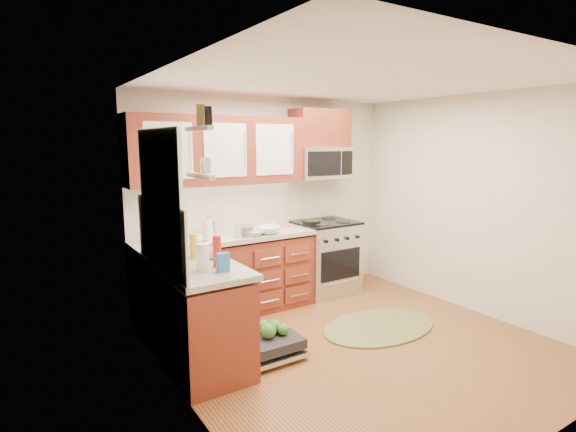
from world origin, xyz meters
TOP-DOWN VIEW (x-y plane):
  - floor at (0.00, 0.00)m, footprint 3.50×3.50m
  - ceiling at (0.00, 0.00)m, footprint 3.50×3.50m
  - wall_back at (0.00, 1.75)m, footprint 3.50×0.04m
  - wall_front at (0.00, -1.75)m, footprint 3.50×0.04m
  - wall_left at (-1.75, 0.00)m, footprint 0.04×3.50m
  - wall_right at (1.75, 0.00)m, footprint 0.04×3.50m
  - base_cabinet_back at (-0.73, 1.45)m, footprint 2.05×0.60m
  - base_cabinet_left at (-1.45, 0.52)m, footprint 0.60×1.25m
  - countertop_back at (-0.72, 1.44)m, footprint 2.07×0.64m
  - countertop_left at (-1.44, 0.53)m, footprint 0.64×1.27m
  - backsplash_back at (-0.73, 1.74)m, footprint 2.05×0.02m
  - backsplash_left at (-1.74, 0.52)m, footprint 0.02×1.25m
  - upper_cabinets at (-0.73, 1.57)m, footprint 2.05×0.35m
  - cabinet_over_mw at (0.68, 1.57)m, footprint 0.76×0.35m
  - range at (0.68, 1.43)m, footprint 0.76×0.64m
  - microwave at (0.68, 1.55)m, footprint 0.76×0.38m
  - sink at (-1.25, 1.42)m, footprint 0.62×0.50m
  - dishwasher at (-0.86, 0.30)m, footprint 0.70×0.60m
  - window at (-1.74, 0.50)m, footprint 0.03×1.05m
  - window_blind at (-1.71, 0.50)m, footprint 0.02×0.96m
  - shelf_upper at (-1.72, -0.35)m, footprint 0.04×0.40m
  - shelf_lower at (-1.72, -0.35)m, footprint 0.04×0.40m
  - rug at (0.47, 0.20)m, footprint 1.46×1.06m
  - skillet at (0.43, 1.39)m, footprint 0.25×0.25m
  - stock_pot at (-0.58, 1.26)m, footprint 0.25×0.25m
  - cutting_board at (0.09, 1.55)m, footprint 0.31×0.26m
  - canister at (-0.85, 1.54)m, footprint 0.11×0.11m
  - paper_towel_roll at (-1.48, 0.26)m, footprint 0.12×0.12m
  - mustard_bottle at (-1.39, 0.69)m, footprint 0.09×0.09m
  - red_bottle at (-1.33, 0.31)m, footprint 0.09×0.09m
  - wooden_box at (-1.33, 0.71)m, footprint 0.16×0.13m
  - blue_carton at (-1.35, 0.14)m, footprint 0.10×0.06m
  - bowl_a at (-0.48, 1.26)m, footprint 0.33×0.33m
  - bowl_b at (-0.27, 1.26)m, footprint 0.30×0.30m
  - cup at (-0.13, 1.43)m, footprint 0.12×0.12m
  - soap_bottle_a at (-1.00, 1.29)m, footprint 0.13×0.13m
  - soap_bottle_b at (-1.62, 1.03)m, footprint 0.10×0.10m
  - soap_bottle_c at (-1.25, 0.57)m, footprint 0.14×0.14m

SIDE VIEW (x-z plane):
  - floor at x=0.00m, z-range 0.00..0.00m
  - rug at x=0.47m, z-range 0.00..0.02m
  - dishwasher at x=-0.86m, z-range 0.00..0.20m
  - base_cabinet_back at x=-0.73m, z-range 0.00..0.85m
  - base_cabinet_left at x=-1.45m, z-range 0.00..0.85m
  - range at x=0.68m, z-range 0.00..0.95m
  - sink at x=-1.25m, z-range 0.67..0.93m
  - countertop_back at x=-0.72m, z-range 0.88..0.93m
  - countertop_left at x=-1.44m, z-range 0.88..0.93m
  - cutting_board at x=0.09m, z-range 0.93..0.94m
  - bowl_a at x=-0.48m, z-range 0.93..0.99m
  - cup at x=-0.13m, z-range 0.93..1.01m
  - bowl_b at x=-0.27m, z-range 0.93..1.01m
  - skillet at x=0.43m, z-range 0.95..0.99m
  - stock_pot at x=-0.58m, z-range 0.93..1.05m
  - wooden_box at x=-1.33m, z-range 0.93..1.06m
  - canister at x=-0.85m, z-range 0.93..1.08m
  - blue_carton at x=-1.35m, z-range 0.93..1.08m
  - soap_bottle_c at x=-1.25m, z-range 0.93..1.09m
  - soap_bottle_b at x=-1.62m, z-range 0.93..1.11m
  - mustard_bottle at x=-1.39m, z-range 0.93..1.15m
  - paper_towel_roll at x=-1.48m, z-range 0.93..1.15m
  - red_bottle at x=-1.33m, z-range 0.93..1.19m
  - soap_bottle_a at x=-1.00m, z-range 0.93..1.20m
  - backsplash_back at x=-0.73m, z-range 0.93..1.49m
  - backsplash_left at x=-1.74m, z-range 0.93..1.49m
  - wall_back at x=0.00m, z-range 0.00..2.50m
  - wall_front at x=0.00m, z-range 0.00..2.50m
  - wall_left at x=-1.75m, z-range 0.00..2.50m
  - wall_right at x=1.75m, z-range 0.00..2.50m
  - window at x=-1.74m, z-range 1.02..2.08m
  - microwave at x=0.68m, z-range 1.50..1.90m
  - shelf_lower at x=-1.72m, z-range 1.74..1.76m
  - upper_cabinets at x=-0.73m, z-range 1.50..2.25m
  - window_blind at x=-1.71m, z-range 1.68..2.08m
  - shelf_upper at x=-1.72m, z-range 2.03..2.06m
  - cabinet_over_mw at x=0.68m, z-range 1.90..2.37m
  - ceiling at x=0.00m, z-range 2.50..2.50m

